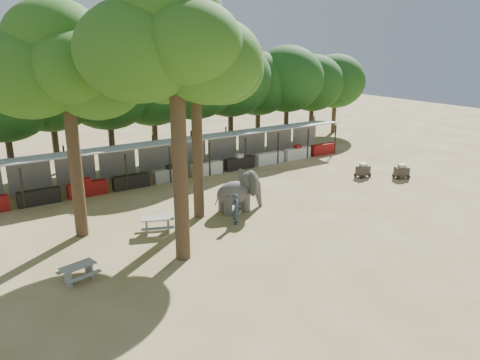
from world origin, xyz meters
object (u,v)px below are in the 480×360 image
yard_tree_back (191,54)px  elephant (240,192)px  yard_tree_left (60,64)px  picnic_table_near (78,271)px  handler (236,209)px  picnic_table_far (157,223)px  cart_back (363,170)px  yard_tree_center (170,40)px  cart_front (402,171)px

yard_tree_back → elephant: 7.86m
yard_tree_left → elephant: size_ratio=3.76×
picnic_table_near → handler: bearing=-2.3°
yard_tree_back → picnic_table_far: yard_tree_back is taller
elephant → cart_back: 10.93m
picnic_table_near → yard_tree_center: bearing=-16.5°
yard_tree_center → picnic_table_far: 9.21m
yard_tree_back → picnic_table_near: (-7.27, -3.72, -8.10)m
picnic_table_near → picnic_table_far: picnic_table_far is taller
yard_tree_center → yard_tree_back: yard_tree_center is taller
yard_tree_back → picnic_table_far: size_ratio=5.68×
picnic_table_near → cart_back: bearing=-2.1°
yard_tree_center → handler: yard_tree_center is taller
yard_tree_left → cart_front: size_ratio=9.10×
yard_tree_center → picnic_table_far: (0.36, 3.05, -8.69)m
picnic_table_far → handler: bearing=4.5°
yard_tree_left → picnic_table_far: (3.36, -1.95, -7.68)m
elephant → handler: (-1.24, -1.55, -0.30)m
handler → cart_back: (12.13, 2.35, -0.32)m
yard_tree_left → picnic_table_near: bearing=-105.0°
elephant → handler: elephant is taller
yard_tree_back → picnic_table_near: 11.50m
yard_tree_center → picnic_table_far: size_ratio=6.02×
picnic_table_far → yard_tree_left: bearing=171.2°
yard_tree_back → cart_back: size_ratio=10.82×
yard_tree_back → cart_front: (15.38, -1.48, -8.05)m
cart_front → cart_back: cart_front is taller
elephant → cart_front: 12.92m
yard_tree_center → cart_front: yard_tree_center is taller
yard_tree_center → picnic_table_near: bearing=176.3°
picnic_table_far → cart_front: (18.02, -0.53, -0.02)m
handler → cart_front: (14.12, 0.66, -0.31)m
picnic_table_near → yard_tree_back: bearing=14.3°
yard_tree_left → yard_tree_back: bearing=-9.5°
yard_tree_left → cart_front: 22.86m
elephant → picnic_table_far: (-5.15, -0.36, -0.60)m
cart_back → cart_front: bearing=-37.4°
yard_tree_left → cart_front: bearing=-6.6°
yard_tree_center → elephant: bearing=31.8°
picnic_table_near → cart_front: bearing=-7.2°
yard_tree_back → picnic_table_near: yard_tree_back is taller
yard_tree_left → cart_back: yard_tree_left is taller
picnic_table_near → picnic_table_far: size_ratio=0.79×
yard_tree_left → elephant: 11.18m
picnic_table_far → cart_back: (16.03, 1.17, -0.03)m
picnic_table_near → cart_front: 22.76m
elephant → picnic_table_far: bearing=-171.9°
yard_tree_center → cart_front: bearing=7.8°
yard_tree_center → yard_tree_back: 5.04m
yard_tree_left → handler: (7.26, -3.14, -7.39)m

